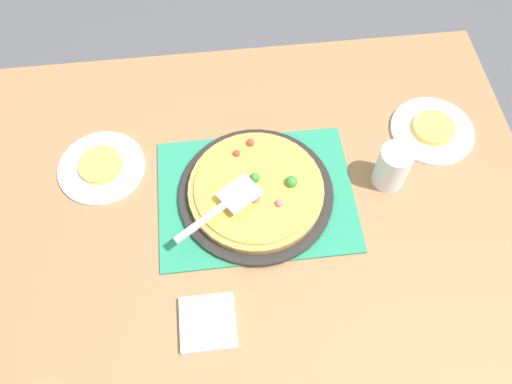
{
  "coord_description": "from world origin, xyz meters",
  "views": [
    {
      "loc": [
        -0.07,
        -0.6,
        1.84
      ],
      "look_at": [
        0.0,
        0.0,
        0.77
      ],
      "focal_mm": 35.38,
      "sensor_mm": 36.0,
      "label": 1
    }
  ],
  "objects_px": {
    "pizza_pan": "(256,193)",
    "pizza": "(256,189)",
    "plate_far_right": "(102,168)",
    "plate_near_left": "(432,131)",
    "cup_far": "(392,167)",
    "served_slice_left": "(434,128)",
    "served_slice_right": "(100,165)",
    "pizza_server": "(224,205)",
    "napkin_stack": "(208,323)"
  },
  "relations": [
    {
      "from": "pizza_server",
      "to": "napkin_stack",
      "type": "xyz_separation_m",
      "value": [
        -0.06,
        -0.25,
        -0.06
      ]
    },
    {
      "from": "served_slice_right",
      "to": "napkin_stack",
      "type": "bearing_deg",
      "value": -60.31
    },
    {
      "from": "pizza_pan",
      "to": "napkin_stack",
      "type": "bearing_deg",
      "value": -114.61
    },
    {
      "from": "served_slice_left",
      "to": "cup_far",
      "type": "relative_size",
      "value": 0.92
    },
    {
      "from": "plate_near_left",
      "to": "cup_far",
      "type": "height_order",
      "value": "cup_far"
    },
    {
      "from": "plate_near_left",
      "to": "pizza_server",
      "type": "distance_m",
      "value": 0.61
    },
    {
      "from": "pizza_pan",
      "to": "pizza",
      "type": "xyz_separation_m",
      "value": [
        0.0,
        0.0,
        0.02
      ]
    },
    {
      "from": "pizza",
      "to": "cup_far",
      "type": "height_order",
      "value": "cup_far"
    },
    {
      "from": "pizza_pan",
      "to": "served_slice_right",
      "type": "distance_m",
      "value": 0.4
    },
    {
      "from": "plate_far_right",
      "to": "served_slice_left",
      "type": "xyz_separation_m",
      "value": [
        0.87,
        0.02,
        0.01
      ]
    },
    {
      "from": "served_slice_right",
      "to": "pizza_server",
      "type": "height_order",
      "value": "pizza_server"
    },
    {
      "from": "plate_near_left",
      "to": "served_slice_right",
      "type": "relative_size",
      "value": 2.0
    },
    {
      "from": "pizza",
      "to": "served_slice_left",
      "type": "height_order",
      "value": "pizza"
    },
    {
      "from": "pizza_pan",
      "to": "pizza",
      "type": "distance_m",
      "value": 0.02
    },
    {
      "from": "plate_near_left",
      "to": "pizza",
      "type": "bearing_deg",
      "value": -163.79
    },
    {
      "from": "served_slice_left",
      "to": "pizza_server",
      "type": "height_order",
      "value": "pizza_server"
    },
    {
      "from": "served_slice_right",
      "to": "plate_far_right",
      "type": "bearing_deg",
      "value": 0.0
    },
    {
      "from": "cup_far",
      "to": "served_slice_left",
      "type": "bearing_deg",
      "value": 40.54
    },
    {
      "from": "plate_near_left",
      "to": "pizza_server",
      "type": "bearing_deg",
      "value": -160.9
    },
    {
      "from": "pizza_server",
      "to": "napkin_stack",
      "type": "height_order",
      "value": "pizza_server"
    },
    {
      "from": "cup_far",
      "to": "pizza",
      "type": "bearing_deg",
      "value": -178.37
    },
    {
      "from": "served_slice_left",
      "to": "served_slice_right",
      "type": "xyz_separation_m",
      "value": [
        -0.87,
        -0.02,
        0.0
      ]
    },
    {
      "from": "pizza",
      "to": "plate_near_left",
      "type": "distance_m",
      "value": 0.51
    },
    {
      "from": "pizza_server",
      "to": "plate_near_left",
      "type": "bearing_deg",
      "value": 19.1
    },
    {
      "from": "pizza_pan",
      "to": "served_slice_left",
      "type": "relative_size",
      "value": 3.45
    },
    {
      "from": "plate_near_left",
      "to": "cup_far",
      "type": "relative_size",
      "value": 1.83
    },
    {
      "from": "pizza",
      "to": "plate_near_left",
      "type": "height_order",
      "value": "pizza"
    },
    {
      "from": "plate_near_left",
      "to": "plate_far_right",
      "type": "relative_size",
      "value": 1.0
    },
    {
      "from": "pizza",
      "to": "served_slice_left",
      "type": "distance_m",
      "value": 0.51
    },
    {
      "from": "served_slice_left",
      "to": "napkin_stack",
      "type": "relative_size",
      "value": 0.92
    },
    {
      "from": "pizza_pan",
      "to": "pizza_server",
      "type": "xyz_separation_m",
      "value": [
        -0.08,
        -0.06,
        0.06
      ]
    },
    {
      "from": "plate_near_left",
      "to": "cup_far",
      "type": "distance_m",
      "value": 0.21
    },
    {
      "from": "plate_near_left",
      "to": "pizza_server",
      "type": "relative_size",
      "value": 1.03
    },
    {
      "from": "pizza_pan",
      "to": "plate_near_left",
      "type": "bearing_deg",
      "value": 16.23
    },
    {
      "from": "cup_far",
      "to": "plate_near_left",
      "type": "bearing_deg",
      "value": 40.54
    },
    {
      "from": "pizza",
      "to": "pizza_server",
      "type": "height_order",
      "value": "pizza_server"
    },
    {
      "from": "pizza_pan",
      "to": "served_slice_left",
      "type": "distance_m",
      "value": 0.51
    },
    {
      "from": "served_slice_left",
      "to": "plate_near_left",
      "type": "bearing_deg",
      "value": 0.0
    },
    {
      "from": "plate_far_right",
      "to": "pizza_server",
      "type": "relative_size",
      "value": 1.03
    },
    {
      "from": "served_slice_right",
      "to": "cup_far",
      "type": "bearing_deg",
      "value": -9.03
    },
    {
      "from": "served_slice_right",
      "to": "pizza_server",
      "type": "relative_size",
      "value": 0.51
    },
    {
      "from": "pizza",
      "to": "served_slice_left",
      "type": "relative_size",
      "value": 3.0
    },
    {
      "from": "plate_far_right",
      "to": "napkin_stack",
      "type": "height_order",
      "value": "napkin_stack"
    },
    {
      "from": "pizza_pan",
      "to": "plate_far_right",
      "type": "height_order",
      "value": "pizza_pan"
    },
    {
      "from": "served_slice_left",
      "to": "napkin_stack",
      "type": "distance_m",
      "value": 0.77
    },
    {
      "from": "pizza_pan",
      "to": "pizza",
      "type": "relative_size",
      "value": 1.15
    },
    {
      "from": "pizza",
      "to": "plate_far_right",
      "type": "bearing_deg",
      "value": 162.16
    },
    {
      "from": "cup_far",
      "to": "napkin_stack",
      "type": "relative_size",
      "value": 1.0
    },
    {
      "from": "pizza",
      "to": "napkin_stack",
      "type": "relative_size",
      "value": 2.75
    },
    {
      "from": "served_slice_left",
      "to": "cup_far",
      "type": "height_order",
      "value": "cup_far"
    }
  ]
}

